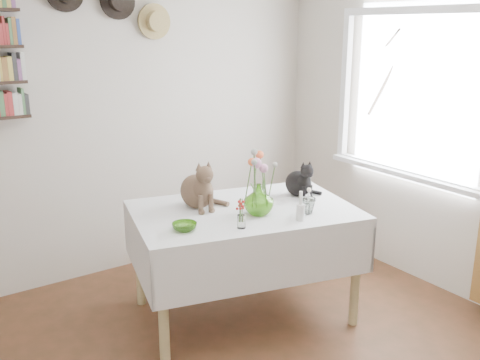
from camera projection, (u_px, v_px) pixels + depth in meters
room at (281, 195)px, 2.51m from camera, size 4.08×4.58×2.58m
window at (414, 108)px, 4.18m from camera, size 0.12×1.52×1.32m
dining_table at (244, 236)px, 3.73m from camera, size 1.69×1.30×0.80m
tabby_cat at (197, 182)px, 3.66m from camera, size 0.26×0.32×0.35m
black_cat at (298, 177)px, 3.93m from camera, size 0.21×0.26×0.28m
flower_vase at (259, 199)px, 3.54m from camera, size 0.26×0.26×0.21m
green_bowl at (184, 227)px, 3.28m from camera, size 0.17×0.17×0.05m
drinking_glass at (307, 206)px, 3.57m from camera, size 0.14×0.14×0.11m
candlestick at (300, 211)px, 3.44m from camera, size 0.05×0.05×0.20m
berry_jar at (241, 214)px, 3.30m from camera, size 0.05×0.05×0.21m
porcelain_figurine at (309, 196)px, 3.81m from camera, size 0.06×0.06×0.10m
flower_bouquet at (258, 165)px, 3.48m from camera, size 0.17×0.13×0.39m
wall_hats at (115, 5)px, 4.05m from camera, size 0.98×0.09×0.48m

